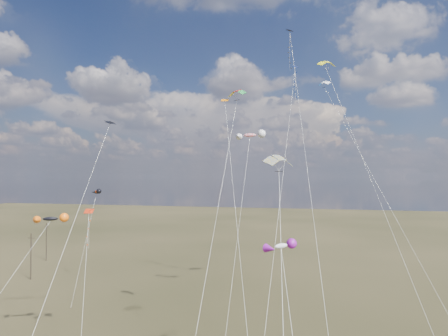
% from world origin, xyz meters
% --- Properties ---
extents(utility_pole_near, '(1.40, 0.20, 8.00)m').
position_xyz_m(utility_pole_near, '(-38.00, 30.00, 4.09)').
color(utility_pole_near, black).
rests_on(utility_pole_near, ground).
extents(utility_pole_far, '(1.40, 0.20, 8.00)m').
position_xyz_m(utility_pole_far, '(-46.00, 44.00, 4.09)').
color(utility_pole_far, black).
rests_on(utility_pole_far, ground).
extents(diamond_black_high, '(6.62, 31.05, 39.02)m').
position_xyz_m(diamond_black_high, '(7.64, 25.41, 33.40)').
color(diamond_black_high, black).
rests_on(diamond_black_high, ground).
extents(diamond_navy_tall, '(1.68, 26.96, 33.91)m').
position_xyz_m(diamond_navy_tall, '(7.84, 26.04, 28.95)').
color(diamond_navy_tall, '#0C1951').
rests_on(diamond_navy_tall, ground).
extents(diamond_black_mid, '(0.99, 14.13, 22.98)m').
position_xyz_m(diamond_black_mid, '(-6.75, -1.42, 15.86)').
color(diamond_black_mid, black).
rests_on(diamond_black_mid, ground).
extents(diamond_red_low, '(4.90, 8.57, 14.49)m').
position_xyz_m(diamond_red_low, '(-12.09, 7.82, 11.81)').
color(diamond_red_low, '#AF250C').
rests_on(diamond_red_low, ground).
extents(diamond_orange_center, '(6.44, 14.43, 26.72)m').
position_xyz_m(diamond_orange_center, '(2.97, 9.65, 18.43)').
color(diamond_orange_center, orange).
rests_on(diamond_orange_center, ground).
extents(parafoil_yellow, '(12.19, 16.62, 34.57)m').
position_xyz_m(parafoil_yellow, '(12.34, 27.59, 33.75)').
color(parafoil_yellow, '#CDCC13').
rests_on(parafoil_yellow, ground).
extents(parafoil_blue_white, '(15.24, 22.77, 33.76)m').
position_xyz_m(parafoil_blue_white, '(12.06, 36.57, 32.82)').
color(parafoil_blue_white, blue).
rests_on(parafoil_blue_white, ground).
extents(parafoil_striped, '(3.66, 17.55, 20.03)m').
position_xyz_m(parafoil_striped, '(8.59, 2.04, 19.34)').
color(parafoil_striped, '#DEB305').
rests_on(parafoil_striped, ground).
extents(parafoil_tricolor, '(2.45, 17.71, 27.92)m').
position_xyz_m(parafoil_tricolor, '(2.65, 13.33, 27.18)').
color(parafoil_tricolor, yellow).
rests_on(parafoil_tricolor, ground).
extents(novelty_black_orange, '(4.29, 12.60, 13.97)m').
position_xyz_m(novelty_black_orange, '(-16.47, 7.40, 13.39)').
color(novelty_black_orange, black).
rests_on(novelty_black_orange, ground).
extents(novelty_orange_black, '(4.97, 13.02, 15.93)m').
position_xyz_m(novelty_orange_black, '(-25.14, 29.93, 15.37)').
color(novelty_orange_black, red).
rests_on(novelty_orange_black, ground).
extents(novelty_white_purple, '(3.68, 8.13, 13.14)m').
position_xyz_m(novelty_white_purple, '(8.88, 0.96, 12.66)').
color(novelty_white_purple, silver).
rests_on(novelty_white_purple, ground).
extents(novelty_redwhite_stripe, '(3.77, 16.32, 24.49)m').
position_xyz_m(novelty_redwhite_stripe, '(1.73, 25.86, 23.74)').
color(novelty_redwhite_stripe, red).
rests_on(novelty_redwhite_stripe, ground).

